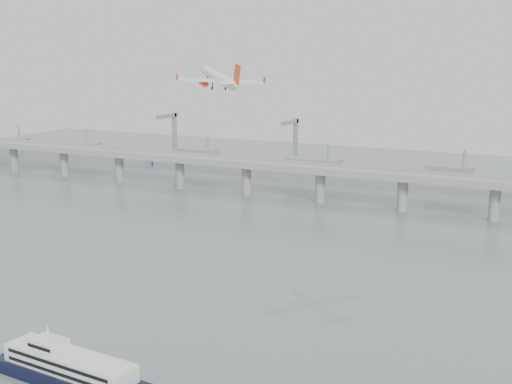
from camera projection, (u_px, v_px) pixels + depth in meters
The scene contains 5 objects.
ground at pixel (180, 330), 223.91m from camera, with size 900.00×900.00×0.00m, color slate.
bridge at pixel (367, 178), 395.74m from camera, with size 800.00×22.00×23.90m.
distant_fleet at pixel (199, 163), 523.07m from camera, with size 453.00×60.90×40.00m.
ferry at pixel (70, 370), 186.39m from camera, with size 80.81×17.84×15.23m.
airliner at pixel (220, 78), 283.44m from camera, with size 36.45×34.06×11.41m.
Camera 1 is at (116.99, -176.50, 89.15)m, focal length 48.00 mm.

